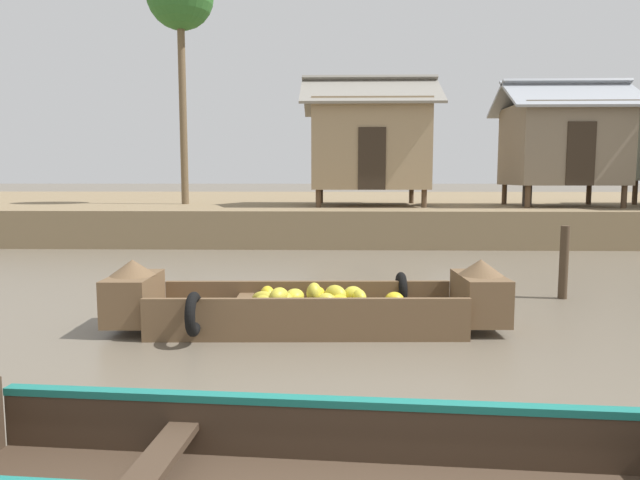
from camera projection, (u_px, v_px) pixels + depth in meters
ground_plane at (348, 269)px, 12.13m from camera, size 300.00×300.00×0.00m
riverbank_strip at (341, 209)px, 25.05m from camera, size 160.00×20.00×1.03m
banana_boat at (308, 305)px, 7.28m from camera, size 4.98×1.96×0.90m
stilt_house_left at (369, 144)px, 18.16m from camera, size 4.22×3.72×4.05m
stilt_house_mid_left at (563, 143)px, 17.53m from camera, size 3.86×3.19×3.84m
palm_tree_near at (180, 0)px, 18.49m from camera, size 2.15×2.15×7.80m
vendor_person at (528, 176)px, 17.54m from camera, size 0.44×0.44×1.66m
mooring_post at (564, 262)px, 9.08m from camera, size 0.14×0.14×1.17m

